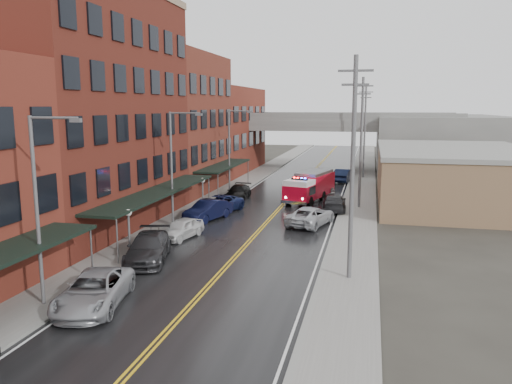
# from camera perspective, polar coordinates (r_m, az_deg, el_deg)

# --- Properties ---
(road) EXTENTS (11.00, 160.00, 0.02)m
(road) POSITION_cam_1_polar(r_m,az_deg,el_deg) (43.44, 1.94, -2.72)
(road) COLOR black
(road) RESTS_ON ground
(sidewalk_left) EXTENTS (3.00, 160.00, 0.15)m
(sidewalk_left) POSITION_cam_1_polar(r_m,az_deg,el_deg) (45.36, -7.15, -2.17)
(sidewalk_left) COLOR slate
(sidewalk_left) RESTS_ON ground
(sidewalk_right) EXTENTS (3.00, 160.00, 0.15)m
(sidewalk_right) POSITION_cam_1_polar(r_m,az_deg,el_deg) (42.66, 11.62, -3.06)
(sidewalk_right) COLOR slate
(sidewalk_right) RESTS_ON ground
(curb_left) EXTENTS (0.30, 160.00, 0.15)m
(curb_left) POSITION_cam_1_polar(r_m,az_deg,el_deg) (44.83, -5.16, -2.28)
(curb_left) COLOR gray
(curb_left) RESTS_ON ground
(curb_right) EXTENTS (0.30, 160.00, 0.15)m
(curb_right) POSITION_cam_1_polar(r_m,az_deg,el_deg) (42.73, 9.41, -2.97)
(curb_right) COLOR gray
(curb_right) RESTS_ON ground
(brick_building_b) EXTENTS (9.00, 20.00, 18.00)m
(brick_building_b) POSITION_cam_1_polar(r_m,az_deg,el_deg) (40.72, -18.94, 8.68)
(brick_building_b) COLOR #541C16
(brick_building_b) RESTS_ON ground
(brick_building_c) EXTENTS (9.00, 15.00, 15.00)m
(brick_building_c) POSITION_cam_1_polar(r_m,az_deg,el_deg) (56.39, -9.39, 7.71)
(brick_building_c) COLOR maroon
(brick_building_c) RESTS_ON ground
(brick_building_far) EXTENTS (9.00, 20.00, 12.00)m
(brick_building_far) POSITION_cam_1_polar(r_m,az_deg,el_deg) (72.93, -4.10, 7.08)
(brick_building_far) COLOR maroon
(brick_building_far) RESTS_ON ground
(tan_building) EXTENTS (14.00, 22.00, 5.00)m
(tan_building) POSITION_cam_1_polar(r_m,az_deg,el_deg) (52.68, 21.52, 1.56)
(tan_building) COLOR #906F4D
(tan_building) RESTS_ON ground
(right_far_block) EXTENTS (18.00, 30.00, 8.00)m
(right_far_block) POSITION_cam_1_polar(r_m,az_deg,el_deg) (82.40, 19.98, 5.43)
(right_far_block) COLOR slate
(right_far_block) RESTS_ON ground
(awning_1) EXTENTS (2.60, 18.00, 3.09)m
(awning_1) POSITION_cam_1_polar(r_m,az_deg,el_deg) (38.52, -11.08, 0.00)
(awning_1) COLOR black
(awning_1) RESTS_ON ground
(awning_2) EXTENTS (2.60, 13.00, 3.09)m
(awning_2) POSITION_cam_1_polar(r_m,az_deg,el_deg) (54.79, -3.62, 3.03)
(awning_2) COLOR black
(awning_2) RESTS_ON ground
(globe_lamp_1) EXTENTS (0.44, 0.44, 3.12)m
(globe_lamp_1) POSITION_cam_1_polar(r_m,az_deg,el_deg) (32.01, -14.35, -3.34)
(globe_lamp_1) COLOR #59595B
(globe_lamp_1) RESTS_ON ground
(globe_lamp_2) EXTENTS (0.44, 0.44, 3.12)m
(globe_lamp_2) POSITION_cam_1_polar(r_m,az_deg,el_deg) (44.65, -6.12, 0.58)
(globe_lamp_2) COLOR #59595B
(globe_lamp_2) RESTS_ON ground
(street_lamp_0) EXTENTS (2.64, 0.22, 9.00)m
(street_lamp_0) POSITION_cam_1_polar(r_m,az_deg,el_deg) (24.87, -23.39, -0.81)
(street_lamp_0) COLOR #59595B
(street_lamp_0) RESTS_ON ground
(street_lamp_1) EXTENTS (2.64, 0.22, 9.00)m
(street_lamp_1) POSITION_cam_1_polar(r_m,az_deg,el_deg) (38.76, -9.31, 3.40)
(street_lamp_1) COLOR #59595B
(street_lamp_1) RESTS_ON ground
(street_lamp_2) EXTENTS (2.64, 0.22, 9.00)m
(street_lamp_2) POSITION_cam_1_polar(r_m,az_deg,el_deg) (53.84, -2.84, 5.27)
(street_lamp_2) COLOR #59595B
(street_lamp_2) RESTS_ON ground
(utility_pole_0) EXTENTS (1.80, 0.24, 12.00)m
(utility_pole_0) POSITION_cam_1_polar(r_m,az_deg,el_deg) (26.82, 10.98, 2.96)
(utility_pole_0) COLOR #59595B
(utility_pole_0) RESTS_ON ground
(utility_pole_1) EXTENTS (1.80, 0.24, 12.00)m
(utility_pole_1) POSITION_cam_1_polar(r_m,az_deg,el_deg) (46.74, 11.93, 5.76)
(utility_pole_1) COLOR #59595B
(utility_pole_1) RESTS_ON ground
(utility_pole_2) EXTENTS (1.80, 0.24, 12.00)m
(utility_pole_2) POSITION_cam_1_polar(r_m,az_deg,el_deg) (66.70, 12.32, 6.89)
(utility_pole_2) COLOR #59595B
(utility_pole_2) RESTS_ON ground
(overpass) EXTENTS (40.00, 10.00, 7.50)m
(overpass) POSITION_cam_1_polar(r_m,az_deg,el_deg) (74.15, 6.78, 7.07)
(overpass) COLOR slate
(overpass) RESTS_ON ground
(fire_truck) EXTENTS (4.69, 8.33, 2.90)m
(fire_truck) POSITION_cam_1_polar(r_m,az_deg,el_deg) (50.08, 6.15, 0.72)
(fire_truck) COLOR #AF081E
(fire_truck) RESTS_ON ground
(parked_car_left_2) EXTENTS (3.74, 6.14, 1.59)m
(parked_car_left_2) POSITION_cam_1_polar(r_m,az_deg,el_deg) (25.23, -18.02, -10.68)
(parked_car_left_2) COLOR #929499
(parked_car_left_2) RESTS_ON ground
(parked_car_left_3) EXTENTS (3.74, 6.14, 1.66)m
(parked_car_left_3) POSITION_cam_1_polar(r_m,az_deg,el_deg) (31.50, -12.21, -6.25)
(parked_car_left_3) COLOR #252527
(parked_car_left_3) RESTS_ON ground
(parked_car_left_4) EXTENTS (2.54, 4.47, 1.44)m
(parked_car_left_4) POSITION_cam_1_polar(r_m,az_deg,el_deg) (36.38, -8.54, -4.15)
(parked_car_left_4) COLOR silver
(parked_car_left_4) RESTS_ON ground
(parked_car_left_5) EXTENTS (3.18, 5.34, 1.66)m
(parked_car_left_5) POSITION_cam_1_polar(r_m,az_deg,el_deg) (41.87, -5.53, -2.09)
(parked_car_left_5) COLOR black
(parked_car_left_5) RESTS_ON ground
(parked_car_left_6) EXTENTS (3.98, 5.93, 1.51)m
(parked_car_left_6) POSITION_cam_1_polar(r_m,az_deg,el_deg) (44.71, -4.30, -1.41)
(parked_car_left_6) COLOR #111A42
(parked_car_left_6) RESTS_ON ground
(parked_car_left_7) EXTENTS (2.08, 4.94, 1.43)m
(parked_car_left_7) POSITION_cam_1_polar(r_m,az_deg,el_deg) (51.02, -2.07, -0.04)
(parked_car_left_7) COLOR black
(parked_car_left_7) RESTS_ON ground
(parked_car_right_0) EXTENTS (3.89, 5.92, 1.51)m
(parked_car_right_0) POSITION_cam_1_polar(r_m,az_deg,el_deg) (40.12, 6.26, -2.73)
(parked_car_right_0) COLOR #ABAEB3
(parked_car_right_0) RESTS_ON ground
(parked_car_right_1) EXTENTS (2.47, 5.38, 1.53)m
(parked_car_right_1) POSITION_cam_1_polar(r_m,az_deg,el_deg) (45.84, 8.89, -1.21)
(parked_car_right_1) COLOR black
(parked_car_right_1) RESTS_ON ground
(parked_car_right_2) EXTENTS (2.18, 4.31, 1.41)m
(parked_car_right_2) POSITION_cam_1_polar(r_m,az_deg,el_deg) (54.32, 8.09, 0.46)
(parked_car_right_2) COLOR beige
(parked_car_right_2) RESTS_ON ground
(parked_car_right_3) EXTENTS (2.43, 5.26, 1.67)m
(parked_car_right_3) POSITION_cam_1_polar(r_m,az_deg,el_deg) (63.65, 9.95, 1.89)
(parked_car_right_3) COLOR black
(parked_car_right_3) RESTS_ON ground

